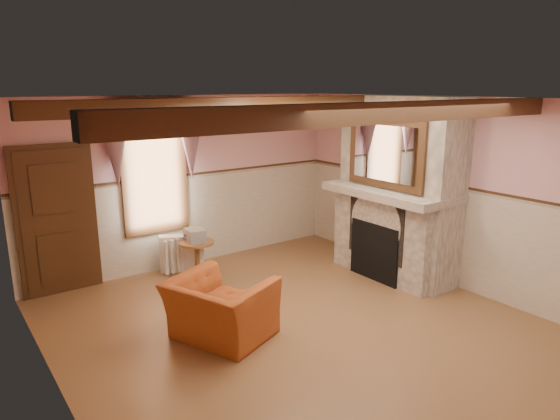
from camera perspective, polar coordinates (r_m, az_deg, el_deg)
floor at (r=6.42m, az=2.30°, el=-13.30°), size 5.50×6.00×0.01m
ceiling at (r=5.70m, az=2.58°, el=12.55°), size 5.50×6.00×0.01m
wall_back at (r=8.41m, az=-10.38°, el=3.21°), size 5.50×0.02×2.80m
wall_left at (r=4.79m, az=-24.48°, el=-6.12°), size 0.02×6.00×2.80m
wall_right at (r=7.87m, az=18.33°, el=2.00°), size 0.02×6.00×2.80m
wainscot at (r=6.11m, az=2.37°, el=-7.04°), size 5.50×6.00×1.50m
chair_rail at (r=5.88m, az=2.45°, el=-0.21°), size 5.50×6.00×0.08m
firebox at (r=7.92m, az=11.08°, el=-4.61°), size 0.20×0.95×0.90m
armchair at (r=6.08m, az=-6.80°, el=-11.16°), size 1.34×1.41×0.73m
side_table at (r=8.10m, az=-9.44°, el=-5.42°), size 0.73×0.73×0.55m
book_stack at (r=8.00m, az=-9.72°, el=-2.85°), size 0.28×0.33×0.20m
radiator at (r=8.29m, az=-11.15°, el=-4.85°), size 0.71×0.45×0.60m
bowl at (r=7.90m, az=12.15°, el=2.89°), size 0.34×0.34×0.08m
mantel_clock at (r=8.16m, az=10.02°, el=3.76°), size 0.14×0.24×0.20m
oil_lamp at (r=8.04m, az=10.89°, el=3.86°), size 0.11×0.11×0.28m
candle_red at (r=7.44m, az=16.31°, el=2.25°), size 0.06×0.06×0.16m
jar_yellow at (r=7.73m, az=13.53°, el=2.72°), size 0.06×0.06×0.12m
fireplace at (r=7.98m, az=13.48°, el=2.48°), size 0.85×2.00×2.80m
mantel at (r=7.86m, az=12.61°, el=2.05°), size 1.05×2.05×0.12m
overmantel_mirror at (r=7.62m, az=11.92°, el=6.38°), size 0.06×1.44×1.04m
door at (r=7.78m, az=-24.11°, el=-1.33°), size 1.10×0.10×2.10m
window at (r=8.10m, az=-14.20°, el=4.40°), size 1.06×0.08×2.02m
window_drapes at (r=7.94m, az=-14.21°, el=8.59°), size 1.30×0.14×1.40m
ceiling_beam_front at (r=4.83m, az=11.64°, el=10.83°), size 5.50×0.18×0.20m
ceiling_beam_back at (r=6.69m, az=-3.98°, el=11.90°), size 5.50×0.18×0.20m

